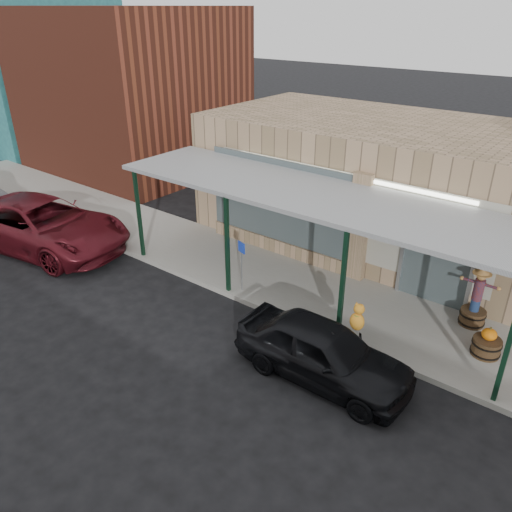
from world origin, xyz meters
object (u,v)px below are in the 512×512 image
Objects in this scene: barrel_scarecrow at (475,306)px; barrel_pumpkin at (487,345)px; parked_sedan at (323,351)px; car_maroon at (43,225)px; handicap_sign at (242,260)px.

barrel_pumpkin is (0.64, -1.10, -0.28)m from barrel_scarecrow.
barrel_scarecrow is at bearing 120.46° from barrel_pumpkin.
car_maroon is at bearing 89.85° from parked_sedan.
barrel_scarecrow is 1.30m from barrel_pumpkin.
handicap_sign is 4.07m from parked_sedan.
barrel_scarecrow is 0.26× the size of car_maroon.
handicap_sign is at bearing -86.69° from car_maroon.
barrel_scarecrow is 6.22m from handicap_sign.
barrel_pumpkin is at bearing 28.07° from handicap_sign.
car_maroon is (-13.06, -4.04, 0.17)m from barrel_scarecrow.
parked_sedan is (-2.72, -2.87, 0.27)m from barrel_pumpkin.
handicap_sign is at bearing -157.00° from barrel_scarecrow.
barrel_scarecrow is 1.07× the size of handicap_sign.
barrel_scarecrow is at bearing 39.18° from handicap_sign.
handicap_sign is 0.37× the size of parked_sedan.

